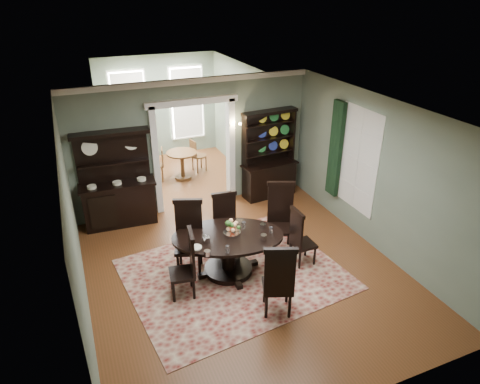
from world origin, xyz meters
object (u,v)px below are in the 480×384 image
object	(u,v)px
welsh_dresser	(269,166)
parlor_table	(182,161)
dining_table	(228,247)
sideboard	(118,193)

from	to	relation	value
welsh_dresser	parlor_table	world-z (taller)	welsh_dresser
dining_table	parlor_table	distance (m)	4.40
dining_table	welsh_dresser	size ratio (longest dim) A/B	1.07
sideboard	welsh_dresser	distance (m)	3.62
parlor_table	sideboard	bearing A→B (deg)	-136.92
sideboard	welsh_dresser	size ratio (longest dim) A/B	0.98
dining_table	parlor_table	bearing A→B (deg)	101.80
welsh_dresser	dining_table	bearing A→B (deg)	-133.63
dining_table	welsh_dresser	xyz separation A→B (m)	(2.08, 2.61, 0.23)
sideboard	parlor_table	size ratio (longest dim) A/B	2.57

